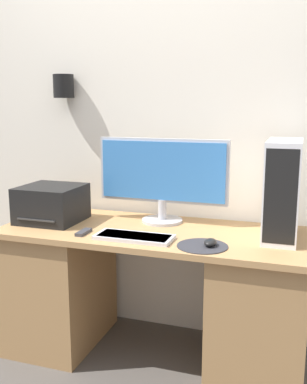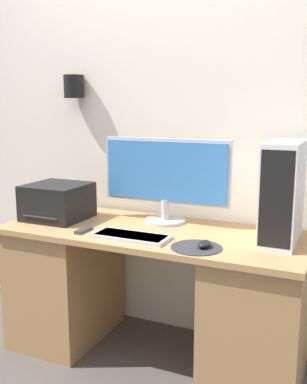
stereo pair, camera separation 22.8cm
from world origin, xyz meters
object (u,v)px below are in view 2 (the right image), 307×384
printer (58,202)px  monitor (166,175)px  remote_control (84,230)px  keyboard (131,236)px  mouse (204,244)px  computer_tower (283,192)px

printer → monitor: bearing=17.0°
monitor → remote_control: bearing=-131.5°
printer → remote_control: size_ratio=2.74×
keyboard → printer: 0.59m
mouse → printer: (-0.93, 0.17, 0.08)m
monitor → mouse: (0.33, -0.35, -0.24)m
monitor → mouse: size_ratio=8.04×
mouse → printer: size_ratio=0.28×
monitor → printer: monitor is taller
keyboard → computer_tower: computer_tower is taller
keyboard → computer_tower: (0.67, 0.24, 0.23)m
monitor → keyboard: (-0.04, -0.35, -0.25)m
keyboard → remote_control: 0.27m
monitor → printer: bearing=-163.0°
keyboard → remote_control: size_ratio=3.19×
remote_control → keyboard: bearing=-0.3°
mouse → remote_control: 0.64m
remote_control → monitor: bearing=48.5°
monitor → keyboard: monitor is taller
mouse → printer: bearing=169.5°
computer_tower → printer: (-1.22, -0.07, -0.14)m
keyboard → printer: (-0.55, 0.17, 0.09)m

